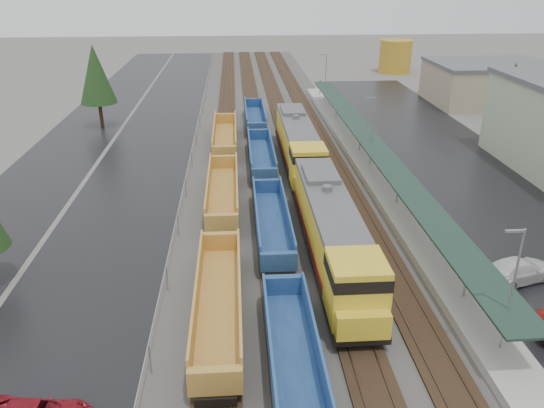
{
  "coord_description": "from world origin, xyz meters",
  "views": [
    {
      "loc": [
        -4.66,
        -2.53,
        19.71
      ],
      "look_at": [
        -1.85,
        37.47,
        2.0
      ],
      "focal_mm": 35.0,
      "sensor_mm": 36.0,
      "label": 1
    }
  ],
  "objects_px": {
    "locomotive_lead": "(333,233)",
    "storage_tank": "(395,56)",
    "well_string_yellow": "(219,303)",
    "parked_car_east_c": "(519,270)",
    "locomotive_trail": "(298,145)",
    "well_string_blue": "(281,278)"
  },
  "relations": [
    {
      "from": "locomotive_lead",
      "to": "locomotive_trail",
      "type": "bearing_deg",
      "value": 90.0
    },
    {
      "from": "storage_tank",
      "to": "well_string_blue",
      "type": "bearing_deg",
      "value": -110.79
    },
    {
      "from": "well_string_yellow",
      "to": "parked_car_east_c",
      "type": "bearing_deg",
      "value": 8.38
    },
    {
      "from": "well_string_yellow",
      "to": "storage_tank",
      "type": "height_order",
      "value": "storage_tank"
    },
    {
      "from": "locomotive_lead",
      "to": "locomotive_trail",
      "type": "distance_m",
      "value": 21.0
    },
    {
      "from": "locomotive_trail",
      "to": "well_string_blue",
      "type": "distance_m",
      "value": 24.77
    },
    {
      "from": "storage_tank",
      "to": "well_string_yellow",
      "type": "bearing_deg",
      "value": -112.55
    },
    {
      "from": "locomotive_lead",
      "to": "storage_tank",
      "type": "relative_size",
      "value": 3.29
    },
    {
      "from": "well_string_blue",
      "to": "storage_tank",
      "type": "bearing_deg",
      "value": 69.21
    },
    {
      "from": "locomotive_lead",
      "to": "well_string_yellow",
      "type": "height_order",
      "value": "locomotive_lead"
    },
    {
      "from": "locomotive_trail",
      "to": "well_string_yellow",
      "type": "height_order",
      "value": "locomotive_trail"
    },
    {
      "from": "locomotive_lead",
      "to": "well_string_yellow",
      "type": "distance_m",
      "value": 10.12
    },
    {
      "from": "well_string_blue",
      "to": "storage_tank",
      "type": "relative_size",
      "value": 14.89
    },
    {
      "from": "locomotive_lead",
      "to": "storage_tank",
      "type": "xyz_separation_m",
      "value": [
        26.93,
        78.07,
        0.71
      ]
    },
    {
      "from": "storage_tank",
      "to": "parked_car_east_c",
      "type": "height_order",
      "value": "storage_tank"
    },
    {
      "from": "locomotive_lead",
      "to": "storage_tank",
      "type": "bearing_deg",
      "value": 70.97
    },
    {
      "from": "locomotive_lead",
      "to": "well_string_blue",
      "type": "height_order",
      "value": "locomotive_lead"
    },
    {
      "from": "well_string_blue",
      "to": "storage_tank",
      "type": "distance_m",
      "value": 87.17
    },
    {
      "from": "locomotive_lead",
      "to": "storage_tank",
      "type": "distance_m",
      "value": 82.58
    },
    {
      "from": "locomotive_lead",
      "to": "locomotive_trail",
      "type": "relative_size",
      "value": 1.0
    },
    {
      "from": "parked_car_east_c",
      "to": "locomotive_trail",
      "type": "bearing_deg",
      "value": 10.19
    },
    {
      "from": "well_string_yellow",
      "to": "parked_car_east_c",
      "type": "xyz_separation_m",
      "value": [
        20.49,
        3.02,
        -0.39
      ]
    }
  ]
}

